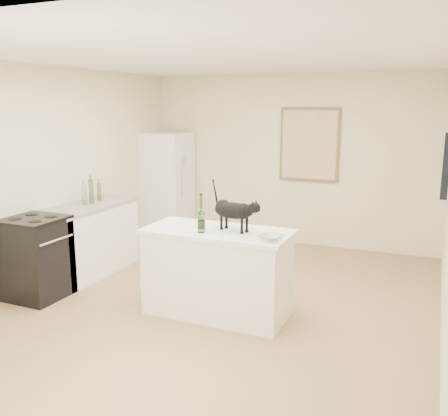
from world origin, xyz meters
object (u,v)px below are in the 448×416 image
glass_bowl (271,238)px  wine_bottle (201,216)px  fridge (167,185)px  stove (36,259)px  black_cat (233,213)px

glass_bowl → wine_bottle: bearing=178.2°
fridge → wine_bottle: size_ratio=4.98×
stove → fridge: fridge is taller
wine_bottle → black_cat: bearing=34.8°
black_cat → wine_bottle: bearing=-128.1°
stove → glass_bowl: (2.68, 0.22, 0.48)m
stove → glass_bowl: bearing=4.7°
stove → black_cat: black_cat is taller
stove → black_cat: 2.34m
wine_bottle → glass_bowl: bearing=-1.8°
glass_bowl → fridge: bearing=134.5°
stove → fridge: 2.98m
fridge → wine_bottle: (1.94, -2.71, 0.22)m
black_cat → wine_bottle: (-0.27, -0.19, -0.01)m
fridge → wine_bottle: 3.34m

